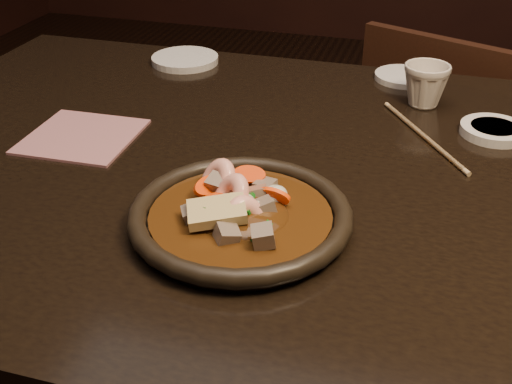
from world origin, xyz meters
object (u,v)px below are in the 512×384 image
(table, at_px, (364,224))
(chair, at_px, (442,174))
(plate, at_px, (240,217))
(tea_cup, at_px, (426,84))

(table, height_order, chair, chair)
(chair, bearing_deg, table, 102.48)
(table, distance_m, chair, 0.69)
(plate, bearing_deg, tea_cup, 66.89)
(plate, distance_m, tea_cup, 0.48)
(chair, distance_m, plate, 0.91)
(chair, xyz_separation_m, tea_cup, (-0.06, -0.36, 0.36))
(table, relative_size, plate, 5.84)
(chair, distance_m, tea_cup, 0.51)
(plate, xyz_separation_m, tea_cup, (0.19, 0.44, 0.03))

